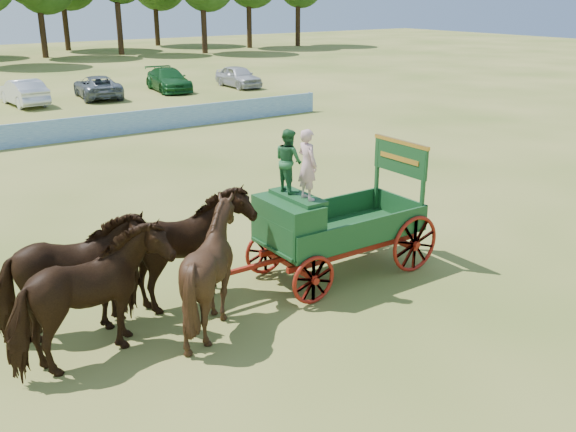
{
  "coord_description": "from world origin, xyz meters",
  "views": [
    {
      "loc": [
        -9.66,
        -10.96,
        6.34
      ],
      "look_at": [
        -1.46,
        0.91,
        1.3
      ],
      "focal_mm": 40.0,
      "sensor_mm": 36.0,
      "label": 1
    }
  ],
  "objects": [
    {
      "name": "farm_dray",
      "position": [
        -1.37,
        -0.07,
        1.57
      ],
      "size": [
        6.0,
        2.0,
        3.67
      ],
      "color": "maroon",
      "rests_on": "ground"
    },
    {
      "name": "horse_lead_left",
      "position": [
        -6.75,
        -0.64,
        1.23
      ],
      "size": [
        3.14,
        1.95,
        2.46
      ],
      "primitive_type": "imported",
      "rotation": [
        0.0,
        0.0,
        1.8
      ],
      "color": "#311C0D",
      "rests_on": "ground"
    },
    {
      "name": "horse_lead_right",
      "position": [
        -6.75,
        0.46,
        1.23
      ],
      "size": [
        3.09,
        1.77,
        2.46
      ],
      "primitive_type": "imported",
      "rotation": [
        0.0,
        0.0,
        1.41
      ],
      "color": "#311C0D",
      "rests_on": "ground"
    },
    {
      "name": "sponsor_banner",
      "position": [
        -1.0,
        18.0,
        0.53
      ],
      "size": [
        26.0,
        0.08,
        1.05
      ],
      "primitive_type": "cube",
      "color": "#1D59A2",
      "rests_on": "ground"
    },
    {
      "name": "horse_wheel_left",
      "position": [
        -4.35,
        -0.64,
        1.23
      ],
      "size": [
        2.33,
        2.1,
        2.47
      ],
      "primitive_type": "imported",
      "rotation": [
        0.0,
        0.0,
        1.62
      ],
      "color": "#311C0D",
      "rests_on": "ground"
    },
    {
      "name": "ground",
      "position": [
        0.0,
        0.0,
        0.0
      ],
      "size": [
        160.0,
        160.0,
        0.0
      ],
      "primitive_type": "plane",
      "color": "#A39449",
      "rests_on": "ground"
    },
    {
      "name": "horse_wheel_right",
      "position": [
        -4.35,
        0.46,
        1.23
      ],
      "size": [
        3.1,
        1.82,
        2.46
      ],
      "primitive_type": "imported",
      "rotation": [
        0.0,
        0.0,
        1.75
      ],
      "color": "#311C0D",
      "rests_on": "ground"
    }
  ]
}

